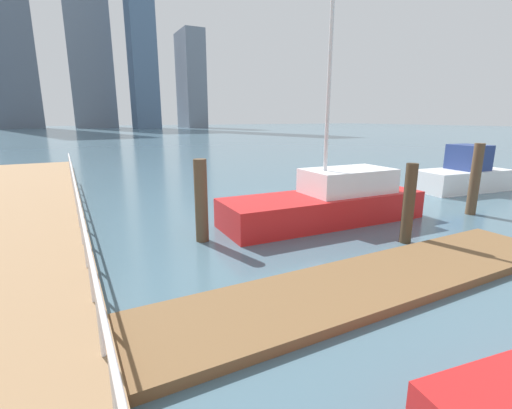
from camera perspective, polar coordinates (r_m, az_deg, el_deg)
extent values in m
plane|color=#476675|center=(17.85, -16.69, 2.43)|extent=(300.00, 300.00, 0.00)
cube|color=brown|center=(7.63, 17.30, -11.77)|extent=(10.46, 2.00, 0.18)
cylinder|color=white|center=(3.67, -21.21, -27.37)|extent=(0.06, 0.06, 1.05)
cylinder|color=white|center=(4.95, -23.51, -16.06)|extent=(0.06, 0.06, 1.05)
cylinder|color=white|center=(6.34, -24.70, -9.52)|extent=(0.06, 0.06, 1.05)
cylinder|color=white|center=(7.78, -25.44, -5.38)|extent=(0.06, 0.06, 1.05)
cylinder|color=white|center=(9.26, -25.93, -2.54)|extent=(0.06, 0.06, 1.05)
cylinder|color=white|center=(10.75, -26.29, -0.49)|extent=(0.06, 0.06, 1.05)
cylinder|color=white|center=(12.25, -26.56, 1.07)|extent=(0.06, 0.06, 1.05)
cylinder|color=white|center=(13.77, -26.77, 2.28)|extent=(0.06, 0.06, 1.05)
cylinder|color=white|center=(15.28, -26.94, 3.25)|extent=(0.06, 0.06, 1.05)
cylinder|color=white|center=(16.80, -27.08, 4.05)|extent=(0.06, 0.06, 1.05)
cylinder|color=white|center=(18.32, -27.20, 4.71)|extent=(0.06, 0.06, 1.05)
cylinder|color=white|center=(19.84, -27.29, 5.27)|extent=(0.06, 0.06, 1.05)
cylinder|color=white|center=(21.37, -27.38, 5.75)|extent=(0.06, 0.06, 1.05)
cylinder|color=white|center=(7.64, -25.84, -1.64)|extent=(0.06, 27.64, 0.06)
cylinder|color=brown|center=(14.42, 31.33, 3.41)|extent=(0.33, 0.33, 2.45)
cylinder|color=#473826|center=(10.30, 22.99, 0.10)|extent=(0.30, 0.30, 2.14)
cylinder|color=brown|center=(9.71, -8.67, 0.56)|extent=(0.35, 0.35, 2.23)
cube|color=red|center=(11.75, 10.60, -0.60)|extent=(6.74, 2.32, 0.89)
cube|color=white|center=(12.15, 14.29, 3.68)|extent=(2.94, 1.76, 0.77)
cylinder|color=silver|center=(11.50, 11.58, 20.62)|extent=(0.12, 0.12, 7.70)
cube|color=white|center=(19.09, 29.75, 3.36)|extent=(4.54, 2.30, 0.96)
cube|color=navy|center=(19.16, 30.58, 6.45)|extent=(1.46, 1.61, 1.12)
cube|color=slate|center=(136.47, -25.02, 23.16)|extent=(13.43, 11.47, 57.49)
cube|color=slate|center=(124.48, -18.08, 27.83)|extent=(7.34, 9.03, 70.37)
cube|color=slate|center=(125.54, -10.27, 18.71)|extent=(6.47, 13.37, 29.87)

